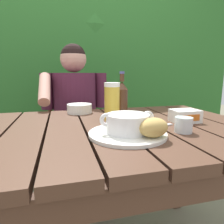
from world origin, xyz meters
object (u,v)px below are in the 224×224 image
at_px(beer_glass, 112,102).
at_px(table_knife, 154,127).
at_px(chair_near_diner, 75,136).
at_px(diner_bowl, 80,108).
at_px(water_glass_small, 184,125).
at_px(serving_plate, 127,134).
at_px(beer_bottle, 122,99).
at_px(soup_bowl, 128,123).
at_px(butter_tub, 185,116).
at_px(person_eating, 75,113).
at_px(bread_roll, 154,128).

bearing_deg(beer_glass, table_knife, -52.35).
xyz_separation_m(chair_near_diner, diner_bowl, (0.00, -0.54, 0.33)).
bearing_deg(water_glass_small, diner_bowl, 125.26).
relative_size(serving_plate, beer_glass, 1.57).
bearing_deg(beer_bottle, water_glass_small, -65.35).
relative_size(soup_bowl, table_knife, 1.25).
bearing_deg(butter_tub, water_glass_small, -125.73).
xyz_separation_m(person_eating, butter_tub, (0.46, -0.69, 0.09)).
relative_size(chair_near_diner, diner_bowl, 7.02).
bearing_deg(diner_bowl, beer_glass, -60.46).
bearing_deg(serving_plate, person_eating, 99.13).
relative_size(beer_glass, butter_tub, 1.47).
bearing_deg(table_knife, diner_bowl, 123.21).
bearing_deg(serving_plate, table_knife, 25.38).
xyz_separation_m(beer_bottle, diner_bowl, (-0.20, 0.17, -0.07)).
distance_m(beer_glass, water_glass_small, 0.34).
xyz_separation_m(bread_roll, beer_bottle, (0.01, 0.38, 0.05)).
bearing_deg(chair_near_diner, diner_bowl, -90.00).
xyz_separation_m(beer_glass, table_knife, (0.14, -0.18, -0.09)).
bearing_deg(table_knife, serving_plate, -154.62).
relative_size(serving_plate, beer_bottle, 1.22).
xyz_separation_m(chair_near_diner, table_knife, (0.27, -0.95, 0.31)).
height_order(chair_near_diner, serving_plate, chair_near_diner).
distance_m(water_glass_small, diner_bowl, 0.61).
height_order(table_knife, diner_bowl, diner_bowl).
xyz_separation_m(soup_bowl, butter_tub, (0.33, 0.13, -0.02)).
bearing_deg(beer_glass, chair_near_diner, 99.75).
bearing_deg(beer_glass, beer_bottle, 42.81).
bearing_deg(soup_bowl, water_glass_small, -4.16).
bearing_deg(table_knife, beer_bottle, 105.85).
bearing_deg(beer_bottle, table_knife, -74.15).
bearing_deg(table_knife, chair_near_diner, 105.82).
xyz_separation_m(serving_plate, soup_bowl, (0.00, 0.00, 0.04)).
relative_size(table_knife, diner_bowl, 1.16).
relative_size(chair_near_diner, bread_roll, 8.33).
xyz_separation_m(table_knife, diner_bowl, (-0.27, 0.41, 0.02)).
distance_m(soup_bowl, beer_bottle, 0.32).
bearing_deg(serving_plate, soup_bowl, 0.00).
bearing_deg(butter_tub, bread_roll, -141.51).
height_order(soup_bowl, bread_roll, soup_bowl).
bearing_deg(person_eating, beer_glass, -76.67).
bearing_deg(diner_bowl, water_glass_small, -54.74).
xyz_separation_m(chair_near_diner, beer_glass, (0.13, -0.78, 0.39)).
relative_size(beer_glass, water_glass_small, 2.69).
bearing_deg(water_glass_small, serving_plate, 175.84).
height_order(bread_roll, diner_bowl, bread_roll).
bearing_deg(soup_bowl, bread_roll, -49.40).
distance_m(chair_near_diner, diner_bowl, 0.63).
distance_m(chair_near_diner, soup_bowl, 1.09).
bearing_deg(table_knife, butter_tub, 19.09).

